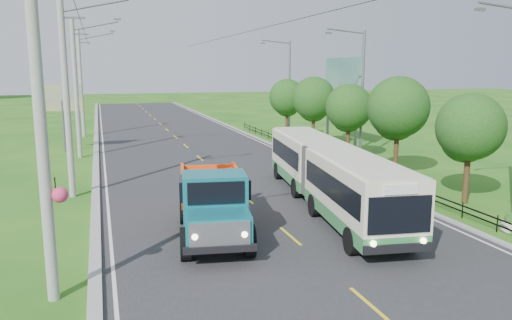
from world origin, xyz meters
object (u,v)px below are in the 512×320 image
tree_back (287,99)px  dump_truck (213,199)px  pole_near (67,96)px  tree_third (398,111)px  pole_nearest (43,125)px  tree_fifth (314,101)px  tree_second (469,130)px  billboard_right (342,82)px  planter_mid (332,157)px  pole_mid (76,87)px  billboard_left (62,102)px  pole_far (81,83)px  planter_near (396,182)px  streetlight_mid (360,91)px  planter_front (509,224)px  bus (329,171)px  planter_far (290,142)px  tree_fourth (349,110)px  streetlight_far (288,85)px

tree_back → dump_truck: size_ratio=0.82×
pole_near → tree_third: (18.12, -0.86, -1.11)m
pole_nearest → tree_fifth: 29.40m
tree_second → billboard_right: size_ratio=0.73×
pole_near → tree_back: 24.98m
planter_mid → billboard_right: size_ratio=0.09×
pole_near → tree_second: bearing=-20.7°
pole_mid → billboard_left: 3.47m
planter_mid → dump_truck: size_ratio=0.10×
pole_mid → tree_back: pole_mid is taller
pole_near → pole_far: size_ratio=1.00×
billboard_left → pole_near: bearing=-85.3°
pole_far → billboard_right: size_ratio=1.37×
planter_near → streetlight_mid: bearing=75.7°
tree_fifth → dump_truck: size_ratio=0.87×
tree_third → planter_near: tree_third is taller
tree_third → dump_truck: (-12.71, -7.32, -2.46)m
dump_truck → planter_front: bearing=-5.1°
tree_fifth → dump_truck: bearing=-123.3°
bus → dump_truck: bearing=-149.0°
pole_nearest → planter_far: 30.50m
planter_far → pole_near: bearing=-142.4°
pole_near → bus: 13.22m
planter_front → tree_third: bearing=82.9°
pole_nearest → tree_fourth: pole_nearest is taller
bus → planter_far: bearing=81.9°
planter_mid → billboard_left: size_ratio=0.13×
tree_back → streetlight_far: size_ratio=0.61×
planter_mid → streetlight_far: bearing=81.7°
pole_nearest → pole_near: bearing=90.1°
streetlight_mid → billboard_right: (1.66, 6.00, 0.44)m
billboard_left → streetlight_mid: bearing=-26.4°
tree_fifth → streetlight_mid: 6.28m
pole_mid → tree_back: 18.89m
pole_mid → tree_fourth: (18.12, -6.86, -1.51)m
pole_near → bus: size_ratio=0.67×
billboard_left → pole_far: bearing=82.2°
pole_nearest → pole_far: size_ratio=1.00×
streetlight_far → bus: size_ratio=0.60×
tree_fourth → tree_back: 12.00m
tree_back → billboard_right: bearing=-68.3°
pole_far → planter_front: size_ratio=14.93×
planter_near → planter_mid: (0.00, 8.00, 0.00)m
pole_nearest → pole_mid: bearing=90.1°
pole_far → pole_nearest: bearing=-90.0°
bus → pole_far: bearing=119.2°
pole_near → planter_far: size_ratio=14.93×
tree_third → billboard_left: size_ratio=1.15×
tree_fourth → billboard_right: size_ratio=0.74×
tree_third → streetlight_mid: streetlight_mid is taller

